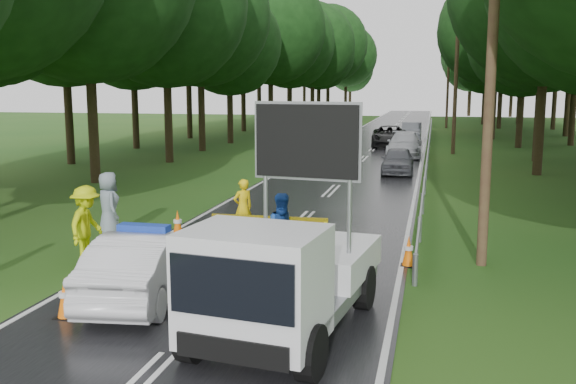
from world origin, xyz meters
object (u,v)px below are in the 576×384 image
(work_truck, at_px, (282,277))
(barrier, at_px, (269,228))
(queue_car_second, at_px, (405,145))
(officer, at_px, (243,207))
(civilian, at_px, (284,231))
(queue_car_fourth, at_px, (411,132))
(queue_car_third, at_px, (390,136))
(police_sedan, at_px, (145,266))
(queue_car_first, at_px, (398,161))

(work_truck, relative_size, barrier, 1.81)
(barrier, bearing_deg, queue_car_second, 83.77)
(officer, height_order, civilian, civilian)
(work_truck, height_order, civilian, work_truck)
(queue_car_second, bearing_deg, queue_car_fourth, 89.37)
(queue_car_fourth, bearing_deg, barrier, -93.43)
(work_truck, relative_size, queue_car_fourth, 1.21)
(queue_car_third, bearing_deg, queue_car_second, -81.83)
(barrier, xyz_separation_m, queue_car_fourth, (2.04, 36.86, -0.18))
(barrier, xyz_separation_m, queue_car_second, (2.06, 24.86, -0.16))
(barrier, relative_size, officer, 1.73)
(work_truck, bearing_deg, queue_car_second, 96.10)
(barrier, distance_m, civilian, 0.57)
(barrier, xyz_separation_m, civilian, (0.45, -0.36, 0.01))
(civilian, relative_size, queue_car_second, 0.36)
(officer, bearing_deg, police_sedan, 43.17)
(queue_car_first, distance_m, queue_car_second, 7.89)
(queue_car_first, relative_size, queue_car_second, 0.75)
(police_sedan, height_order, officer, officer)
(barrier, xyz_separation_m, officer, (-1.46, 2.68, -0.07))
(officer, bearing_deg, queue_car_third, -138.42)
(police_sedan, bearing_deg, queue_car_second, -104.56)
(work_truck, distance_m, queue_car_third, 35.26)
(work_truck, xyz_separation_m, queue_car_first, (0.73, 21.36, -0.42))
(police_sedan, distance_m, queue_car_fourth, 40.11)
(civilian, height_order, queue_car_fourth, civilian)
(police_sedan, xyz_separation_m, queue_car_second, (3.81, 27.93, 0.03))
(queue_car_second, bearing_deg, officer, -99.72)
(work_truck, xyz_separation_m, officer, (-2.83, 7.08, -0.24))
(police_sedan, xyz_separation_m, officer, (0.29, 5.76, 0.12))
(queue_car_first, bearing_deg, queue_car_third, 94.44)
(officer, distance_m, queue_car_second, 22.45)
(queue_car_fourth, bearing_deg, police_sedan, -95.68)
(barrier, bearing_deg, queue_car_first, 81.45)
(civilian, bearing_deg, barrier, 111.13)
(queue_car_second, bearing_deg, barrier, -95.44)
(civilian, xyz_separation_m, queue_car_second, (1.61, 25.22, -0.17))
(civilian, height_order, queue_car_second, civilian)
(police_sedan, distance_m, work_truck, 3.41)
(work_truck, height_order, queue_car_third, work_truck)
(barrier, relative_size, queue_car_first, 0.75)
(barrier, relative_size, queue_car_third, 0.53)
(queue_car_second, distance_m, queue_car_fourth, 12.00)
(queue_car_fourth, bearing_deg, queue_car_third, -102.38)
(queue_car_first, height_order, queue_car_fourth, queue_car_fourth)
(queue_car_third, bearing_deg, work_truck, -93.09)
(civilian, height_order, queue_car_third, civilian)
(queue_car_first, bearing_deg, police_sedan, -101.95)
(work_truck, xyz_separation_m, queue_car_fourth, (0.67, 41.25, -0.36))
(work_truck, relative_size, queue_car_second, 1.02)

